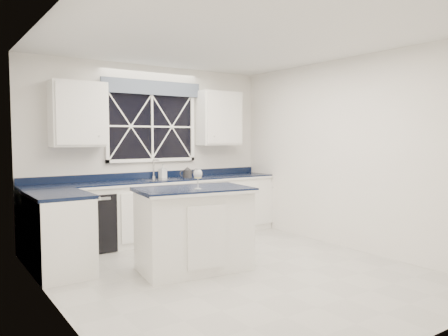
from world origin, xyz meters
TOP-DOWN VIEW (x-y plane):
  - ground at (0.00, 0.00)m, footprint 4.50×4.50m
  - back_wall at (0.00, 2.25)m, footprint 4.00×0.10m
  - base_cabinets at (-0.33, 1.78)m, footprint 3.99×1.60m
  - countertop at (0.00, 1.95)m, footprint 3.98×0.64m
  - dishwasher at (-1.10, 1.95)m, footprint 0.60×0.58m
  - window at (0.00, 2.20)m, footprint 1.65×0.09m
  - upper_cabinets at (0.00, 2.08)m, footprint 3.10×0.34m
  - faucet at (0.00, 2.14)m, footprint 0.05×0.20m
  - island at (-0.35, 0.35)m, footprint 1.42×0.97m
  - rug at (0.30, 1.35)m, footprint 1.26×0.92m
  - kettle at (0.48, 1.94)m, footprint 0.25×0.17m
  - wine_glass at (-0.38, 0.20)m, footprint 0.10×0.10m
  - soap_bottle at (0.15, 2.15)m, footprint 0.11×0.12m

SIDE VIEW (x-z plane):
  - ground at x=0.00m, z-range 0.00..0.00m
  - rug at x=0.30m, z-range 0.00..0.02m
  - dishwasher at x=-1.10m, z-range 0.00..0.82m
  - base_cabinets at x=-0.33m, z-range 0.00..0.90m
  - island at x=-0.35m, z-range 0.00..0.99m
  - countertop at x=0.00m, z-range 0.90..0.94m
  - kettle at x=0.48m, z-range 0.93..1.11m
  - soap_bottle at x=0.15m, z-range 0.94..1.16m
  - faucet at x=0.00m, z-range 0.95..1.25m
  - wine_glass at x=-0.38m, z-range 1.03..1.27m
  - back_wall at x=0.00m, z-range 0.00..2.70m
  - window at x=0.00m, z-range 1.20..2.46m
  - upper_cabinets at x=0.00m, z-range 1.45..2.35m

